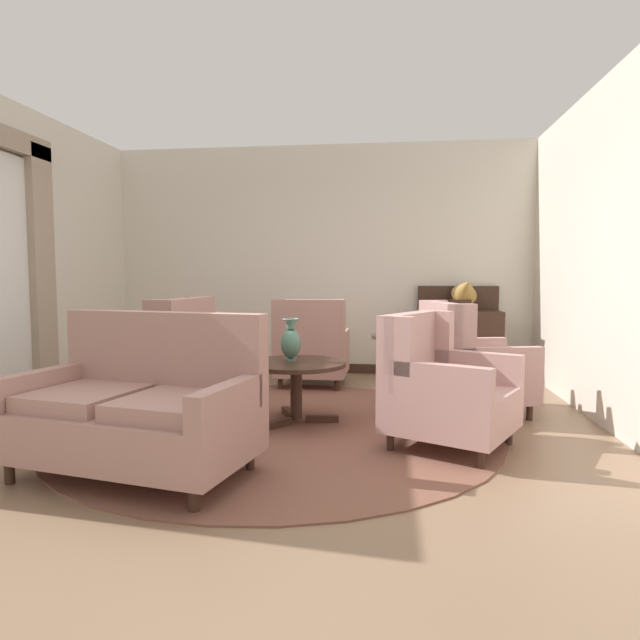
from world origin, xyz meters
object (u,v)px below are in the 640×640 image
coffee_table (296,374)px  armchair_near_sideboard (312,349)px  settee (138,410)px  gramophone (465,292)px  armchair_back_corner (442,389)px  side_table (399,369)px  porcelain_vase (291,342)px  sideboard (459,340)px  armchair_beside_settee (164,368)px  armchair_near_window (469,366)px

coffee_table → armchair_near_sideboard: bearing=93.3°
settee → gramophone: (2.46, 3.49, 0.65)m
armchair_back_corner → armchair_near_sideboard: bearing=58.6°
settee → side_table: 2.29m
coffee_table → side_table: size_ratio=1.14×
coffee_table → armchair_near_sideboard: 1.59m
porcelain_vase → armchair_back_corner: (1.22, -0.53, -0.27)m
coffee_table → sideboard: size_ratio=0.74×
settee → armchair_back_corner: 2.12m
armchair_beside_settee → armchair_near_sideboard: armchair_beside_settee is taller
armchair_near_sideboard → armchair_back_corner: bearing=121.9°
armchair_near_window → porcelain_vase: bearing=95.2°
armchair_near_sideboard → gramophone: 1.97m
armchair_near_window → sideboard: size_ratio=0.91×
porcelain_vase → sideboard: sideboard is taller
porcelain_vase → side_table: (0.92, 0.23, -0.25)m
armchair_near_sideboard → sideboard: (1.72, 0.69, 0.05)m
porcelain_vase → armchair_near_sideboard: armchair_near_sideboard is taller
coffee_table → gramophone: 2.82m
settee → armchair_beside_settee: size_ratio=1.52×
porcelain_vase → armchair_near_sideboard: 1.56m
armchair_back_corner → armchair_near_sideboard: armchair_near_sideboard is taller
porcelain_vase → side_table: bearing=13.9°
coffee_table → armchair_back_corner: size_ratio=0.77×
settee → side_table: bearing=55.3°
coffee_table → side_table: side_table is taller
settee → armchair_beside_settee: 1.45m
settee → sideboard: (2.41, 3.58, 0.07)m
side_table → armchair_near_sideboard: bearing=126.2°
coffee_table → armchair_near_sideboard: (-0.09, 1.58, 0.00)m
armchair_near_window → side_table: (-0.64, -0.31, 0.01)m
side_table → sideboard: sideboard is taller
armchair_beside_settee → armchair_near_sideboard: 1.87m
armchair_beside_settee → side_table: 2.09m
porcelain_vase → armchair_back_corner: armchair_back_corner is taller
armchair_beside_settee → armchair_back_corner: bearing=83.2°
armchair_near_sideboard → armchair_beside_settee: bearing=53.9°
side_table → sideboard: (0.76, 2.00, 0.04)m
sideboard → gramophone: gramophone is taller
porcelain_vase → armchair_near_window: size_ratio=0.35×
settee → armchair_back_corner: size_ratio=1.48×
settee → armchair_near_window: (2.29, 1.88, 0.02)m
coffee_table → armchair_near_window: (1.50, 0.58, 0.00)m
coffee_table → porcelain_vase: (-0.05, 0.04, 0.27)m
armchair_back_corner → sideboard: 2.80m
armchair_near_window → gramophone: 1.74m
coffee_table → gramophone: size_ratio=1.76×
settee → armchair_near_sideboard: size_ratio=1.61×
coffee_table → armchair_beside_settee: bearing=176.1°
armchair_back_corner → gramophone: gramophone is taller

